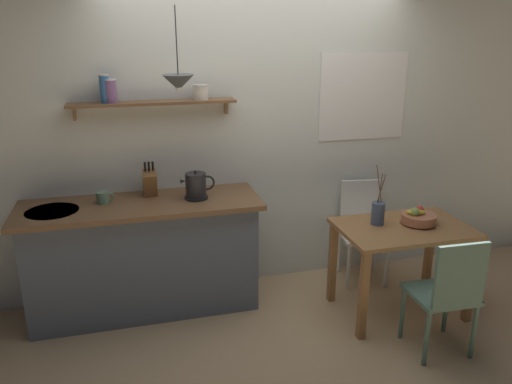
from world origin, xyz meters
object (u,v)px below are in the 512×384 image
(dining_chair_far, at_px, (362,226))
(twig_vase, at_px, (378,213))
(coffee_mug_by_sink, at_px, (103,198))
(dining_table, at_px, (402,241))
(dining_chair_near, at_px, (448,291))
(knife_block, at_px, (150,182))
(electric_kettle, at_px, (196,186))
(fruit_bowl, at_px, (418,217))
(pendant_lamp, at_px, (178,82))

(dining_chair_far, xyz_separation_m, twig_vase, (-0.15, -0.53, 0.34))
(dining_chair_far, distance_m, coffee_mug_by_sink, 2.25)
(dining_table, distance_m, dining_chair_near, 0.61)
(knife_block, bearing_deg, coffee_mug_by_sink, -166.52)
(dining_chair_near, bearing_deg, dining_table, 90.41)
(dining_chair_far, bearing_deg, twig_vase, -105.74)
(dining_chair_near, height_order, twig_vase, twig_vase)
(dining_chair_near, bearing_deg, twig_vase, 104.75)
(twig_vase, distance_m, electric_kettle, 1.42)
(dining_table, xyz_separation_m, dining_chair_near, (0.00, -0.60, -0.11))
(twig_vase, relative_size, knife_block, 1.67)
(twig_vase, xyz_separation_m, knife_block, (-1.69, 0.58, 0.21))
(electric_kettle, distance_m, coffee_mug_by_sink, 0.71)
(fruit_bowl, bearing_deg, dining_table, -173.16)
(dining_chair_far, xyz_separation_m, pendant_lamp, (-1.61, -0.21, 1.33))
(electric_kettle, relative_size, knife_block, 0.94)
(dining_chair_near, height_order, electric_kettle, electric_kettle)
(dining_chair_near, height_order, coffee_mug_by_sink, coffee_mug_by_sink)
(dining_table, relative_size, coffee_mug_by_sink, 7.80)
(fruit_bowl, height_order, electric_kettle, electric_kettle)
(dining_chair_near, distance_m, pendant_lamp, 2.34)
(fruit_bowl, bearing_deg, knife_block, 161.63)
(dining_table, xyz_separation_m, pendant_lamp, (-1.63, 0.42, 1.22))
(dining_table, height_order, knife_block, knife_block)
(dining_table, bearing_deg, fruit_bowl, 6.84)
(fruit_bowl, relative_size, electric_kettle, 1.00)
(dining_table, xyz_separation_m, coffee_mug_by_sink, (-2.22, 0.59, 0.36))
(dining_chair_near, bearing_deg, coffee_mug_by_sink, 151.81)
(dining_chair_far, bearing_deg, knife_block, 178.42)
(fruit_bowl, xyz_separation_m, electric_kettle, (-1.65, 0.50, 0.24))
(dining_chair_near, relative_size, pendant_lamp, 1.57)
(twig_vase, distance_m, coffee_mug_by_sink, 2.11)
(dining_chair_near, height_order, knife_block, knife_block)
(dining_chair_far, distance_m, fruit_bowl, 0.70)
(electric_kettle, bearing_deg, twig_vase, -17.48)
(dining_table, bearing_deg, knife_block, 160.03)
(dining_chair_near, distance_m, coffee_mug_by_sink, 2.57)
(knife_block, height_order, coffee_mug_by_sink, knife_block)
(dining_chair_near, xyz_separation_m, electric_kettle, (-1.53, 1.12, 0.53))
(coffee_mug_by_sink, bearing_deg, electric_kettle, -6.16)
(dining_chair_near, distance_m, dining_chair_far, 1.23)
(coffee_mug_by_sink, bearing_deg, pendant_lamp, -16.21)
(dining_table, relative_size, knife_block, 3.51)
(dining_chair_far, xyz_separation_m, fruit_bowl, (0.16, -0.61, 0.30))
(dining_table, height_order, dining_chair_near, dining_chair_near)
(twig_vase, bearing_deg, dining_table, -27.57)
(pendant_lamp, bearing_deg, dining_table, -14.44)
(twig_vase, relative_size, electric_kettle, 1.79)
(dining_chair_near, distance_m, twig_vase, 0.79)
(dining_chair_near, bearing_deg, electric_kettle, 143.80)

